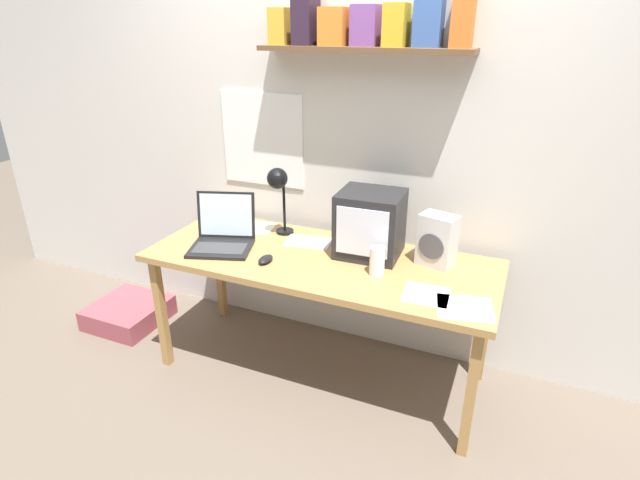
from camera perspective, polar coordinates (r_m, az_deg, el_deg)
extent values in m
plane|color=#6A5C4F|center=(2.96, 0.00, -14.62)|extent=(12.00, 12.00, 0.00)
cube|color=silver|center=(2.78, 3.66, 12.57)|extent=(5.60, 0.06, 2.60)
cube|color=white|center=(2.99, -6.61, 11.30)|extent=(0.52, 0.01, 0.54)
cube|color=brown|center=(2.59, 4.91, 20.90)|extent=(1.08, 0.18, 0.02)
cube|color=gold|center=(2.80, -4.49, 23.17)|extent=(0.10, 0.12, 0.18)
cube|color=#2E1D30|center=(2.72, -1.64, 23.93)|extent=(0.10, 0.15, 0.24)
cube|color=orange|center=(2.66, 1.70, 23.20)|extent=(0.13, 0.14, 0.18)
cube|color=#814B9C|center=(2.62, 5.24, 23.22)|extent=(0.13, 0.12, 0.19)
cube|color=gold|center=(2.57, 8.70, 23.11)|extent=(0.10, 0.13, 0.19)
cube|color=#3D62AD|center=(2.54, 12.35, 23.44)|extent=(0.13, 0.11, 0.24)
cube|color=orange|center=(2.52, 16.05, 23.13)|extent=(0.09, 0.11, 0.24)
cube|color=#AF8049|center=(2.59, 0.00, -2.39)|extent=(1.81, 0.71, 0.03)
cube|color=#AF8049|center=(2.95, -17.69, -7.98)|extent=(0.04, 0.05, 0.68)
cube|color=#AF8049|center=(2.37, 16.83, -16.54)|extent=(0.04, 0.05, 0.68)
cube|color=#AF8049|center=(3.35, -11.37, -3.34)|extent=(0.04, 0.05, 0.68)
cube|color=#AF8049|center=(2.85, 18.41, -9.31)|extent=(0.04, 0.05, 0.68)
cube|color=#232326|center=(2.57, 5.75, 1.86)|extent=(0.33, 0.30, 0.34)
cube|color=silver|center=(2.44, 4.83, 0.85)|extent=(0.26, 0.02, 0.24)
cube|color=black|center=(2.71, -11.26, -0.93)|extent=(0.38, 0.34, 0.02)
cube|color=#38383A|center=(2.69, -11.38, -0.91)|extent=(0.30, 0.22, 0.00)
cube|color=black|center=(2.79, -10.68, 2.86)|extent=(0.32, 0.14, 0.25)
cube|color=silver|center=(2.79, -10.68, 2.86)|extent=(0.29, 0.13, 0.23)
cylinder|color=black|center=(2.89, -4.03, 1.00)|extent=(0.10, 0.10, 0.01)
cylinder|color=black|center=(2.83, -4.13, 4.21)|extent=(0.02, 0.02, 0.33)
sphere|color=black|center=(2.72, -4.91, 7.03)|extent=(0.11, 0.11, 0.11)
cylinder|color=white|center=(2.39, 6.54, -2.42)|extent=(0.07, 0.07, 0.14)
cylinder|color=#CC3D47|center=(2.40, 6.52, -2.85)|extent=(0.06, 0.06, 0.10)
cube|color=silver|center=(2.52, 13.25, -0.02)|extent=(0.20, 0.16, 0.26)
cylinder|color=#4C4C51|center=(2.48, 12.59, -0.74)|extent=(0.13, 0.04, 0.13)
ellipsoid|color=black|center=(2.54, -6.24, -2.21)|extent=(0.06, 0.11, 0.03)
cube|color=white|center=(2.29, 12.03, -6.13)|extent=(0.21, 0.20, 0.00)
cube|color=white|center=(2.76, -1.35, -0.22)|extent=(0.27, 0.20, 0.00)
cube|color=white|center=(2.23, 16.25, -7.46)|extent=(0.27, 0.25, 0.00)
cube|color=white|center=(2.97, -7.33, 1.41)|extent=(0.23, 0.21, 0.00)
cube|color=#9A4650|center=(3.57, -21.03, -7.76)|extent=(0.44, 0.44, 0.13)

